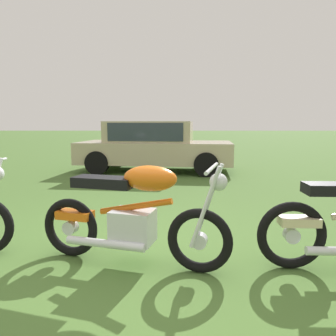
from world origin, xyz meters
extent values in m
plane|color=#476B2D|center=(0.00, 0.00, 0.00)|extent=(120.00, 120.00, 0.00)
torus|color=black|center=(0.66, -0.31, 0.30)|extent=(0.61, 0.25, 0.61)
torus|color=black|center=(-0.64, 0.06, 0.30)|extent=(0.61, 0.25, 0.61)
cylinder|color=silver|center=(0.66, -0.31, 0.30)|extent=(0.16, 0.13, 0.14)
cylinder|color=silver|center=(-0.64, 0.06, 0.30)|extent=(0.16, 0.13, 0.14)
cylinder|color=silver|center=(0.74, -0.24, 0.64)|extent=(0.27, 0.11, 0.75)
cylinder|color=silver|center=(0.69, -0.42, 0.64)|extent=(0.27, 0.11, 0.75)
cube|color=silver|center=(0.03, -0.13, 0.38)|extent=(0.47, 0.40, 0.32)
cylinder|color=orange|center=(0.06, -0.14, 0.58)|extent=(0.73, 0.26, 0.21)
ellipsoid|color=orange|center=(0.20, -0.18, 0.86)|extent=(0.57, 0.39, 0.24)
cube|color=black|center=(-0.26, -0.05, 0.80)|extent=(0.64, 0.39, 0.10)
cube|color=orange|center=(-0.58, 0.04, 0.44)|extent=(0.40, 0.27, 0.08)
cylinder|color=silver|center=(0.76, -0.34, 0.98)|extent=(0.21, 0.62, 0.03)
sphere|color=silver|center=(0.82, -0.36, 0.86)|extent=(0.20, 0.20, 0.16)
cylinder|color=silver|center=(-0.23, -0.23, 0.24)|extent=(0.79, 0.30, 0.08)
torus|color=black|center=(1.54, -0.22, 0.32)|extent=(0.65, 0.11, 0.65)
cylinder|color=silver|center=(1.54, -0.22, 0.32)|extent=(0.14, 0.10, 0.14)
cube|color=beige|center=(1.60, -0.23, 0.46)|extent=(0.37, 0.19, 0.08)
cube|color=#BCAD8C|center=(-0.02, 6.07, 0.55)|extent=(4.50, 2.33, 0.60)
cube|color=#BCAD8C|center=(-0.17, 6.08, 1.13)|extent=(2.55, 1.93, 0.60)
cube|color=#2D3842|center=(-0.17, 6.08, 1.15)|extent=(2.20, 1.93, 0.48)
cylinder|color=black|center=(1.53, 6.77, 0.32)|extent=(0.66, 0.29, 0.64)
cylinder|color=black|center=(1.33, 5.04, 0.32)|extent=(0.66, 0.29, 0.64)
cylinder|color=black|center=(-1.38, 7.10, 0.32)|extent=(0.66, 0.29, 0.64)
cylinder|color=black|center=(-1.57, 5.37, 0.32)|extent=(0.66, 0.29, 0.64)
camera|label=1|loc=(0.39, -3.10, 1.37)|focal=33.87mm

